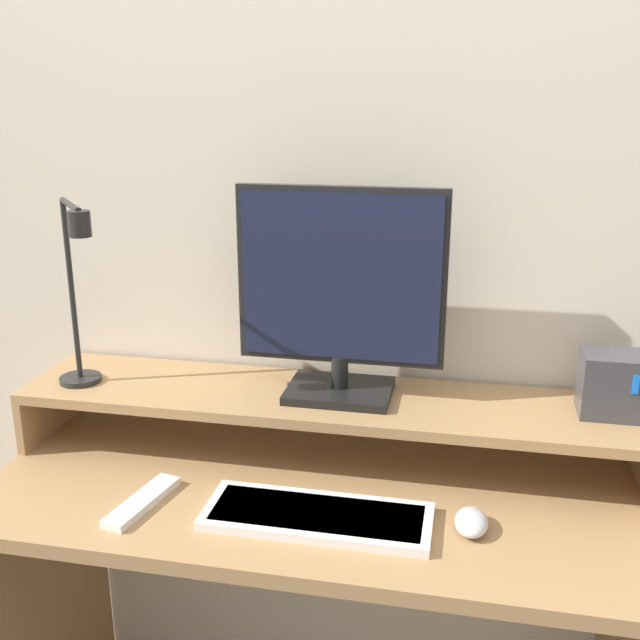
# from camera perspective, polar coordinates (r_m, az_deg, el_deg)

# --- Properties ---
(wall_back) EXTENTS (6.00, 0.05, 2.50)m
(wall_back) POSITION_cam_1_polar(r_m,az_deg,el_deg) (1.68, 1.67, 7.36)
(wall_back) COLOR beige
(wall_back) RESTS_ON ground_plane
(desk) EXTENTS (1.33, 0.57, 0.77)m
(desk) POSITION_cam_1_polar(r_m,az_deg,el_deg) (1.66, -0.61, -19.21)
(desk) COLOR #A87F51
(desk) RESTS_ON ground_plane
(monitor_shelf) EXTENTS (1.33, 0.28, 0.14)m
(monitor_shelf) POSITION_cam_1_polar(r_m,az_deg,el_deg) (1.62, 0.47, -6.39)
(monitor_shelf) COLOR #A87F51
(monitor_shelf) RESTS_ON desk
(monitor) EXTENTS (0.43, 0.17, 0.44)m
(monitor) POSITION_cam_1_polar(r_m,az_deg,el_deg) (1.54, 1.58, 2.08)
(monitor) COLOR black
(monitor) RESTS_ON monitor_shelf
(desk_lamp) EXTENTS (0.17, 0.19, 0.41)m
(desk_lamp) POSITION_cam_1_polar(r_m,az_deg,el_deg) (1.64, -17.99, 1.58)
(desk_lamp) COLOR black
(desk_lamp) RESTS_ON monitor_shelf
(router_dock) EXTENTS (0.12, 0.10, 0.13)m
(router_dock) POSITION_cam_1_polar(r_m,az_deg,el_deg) (1.60, 21.33, -4.57)
(router_dock) COLOR #3D3D42
(router_dock) RESTS_ON monitor_shelf
(keyboard) EXTENTS (0.42, 0.16, 0.02)m
(keyboard) POSITION_cam_1_polar(r_m,az_deg,el_deg) (1.44, -0.21, -14.71)
(keyboard) COLOR white
(keyboard) RESTS_ON desk
(mouse) EXTENTS (0.06, 0.09, 0.03)m
(mouse) POSITION_cam_1_polar(r_m,az_deg,el_deg) (1.43, 11.45, -14.85)
(mouse) COLOR silver
(mouse) RESTS_ON desk
(remote_control) EXTENTS (0.08, 0.20, 0.02)m
(remote_control) POSITION_cam_1_polar(r_m,az_deg,el_deg) (1.52, -13.39, -13.31)
(remote_control) COLOR white
(remote_control) RESTS_ON desk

